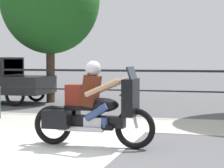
# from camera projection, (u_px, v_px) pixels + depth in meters

# --- Properties ---
(ground_plane) EXTENTS (120.00, 120.00, 0.00)m
(ground_plane) POSITION_uv_depth(u_px,v_px,m) (70.00, 151.00, 7.57)
(ground_plane) COLOR #565659
(sidewalk_band) EXTENTS (44.00, 2.40, 0.01)m
(sidewalk_band) POSITION_uv_depth(u_px,v_px,m) (119.00, 123.00, 10.84)
(sidewalk_band) COLOR #B7B2A8
(sidewalk_band) RESTS_ON ground
(crosswalk_band) EXTENTS (3.62, 6.00, 0.01)m
(crosswalk_band) POSITION_uv_depth(u_px,v_px,m) (17.00, 150.00, 7.62)
(crosswalk_band) COLOR silver
(crosswalk_band) RESTS_ON ground
(fence_railing) EXTENTS (36.00, 0.05, 1.30)m
(fence_railing) POSITION_uv_depth(u_px,v_px,m) (133.00, 80.00, 12.23)
(fence_railing) COLOR black
(fence_railing) RESTS_ON ground
(motorcycle) EXTENTS (2.31, 0.76, 1.57)m
(motorcycle) POSITION_uv_depth(u_px,v_px,m) (93.00, 109.00, 7.92)
(motorcycle) COLOR black
(motorcycle) RESTS_ON ground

